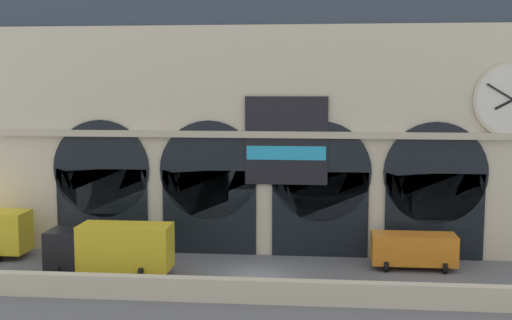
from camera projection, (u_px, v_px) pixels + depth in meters
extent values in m
plane|color=slate|center=(257.00, 276.00, 39.35)|extent=(200.00, 200.00, 0.00)
cube|color=beige|center=(249.00, 291.00, 34.61)|extent=(90.00, 0.70, 1.27)
cube|color=beige|center=(267.00, 139.00, 45.98)|extent=(38.79, 5.23, 15.35)
cube|color=black|center=(102.00, 210.00, 44.99)|extent=(6.38, 0.20, 5.73)
cylinder|color=black|center=(101.00, 169.00, 44.66)|extent=(6.71, 0.20, 6.71)
cube|color=black|center=(209.00, 212.00, 44.27)|extent=(6.38, 0.20, 5.73)
cylinder|color=black|center=(209.00, 170.00, 43.93)|extent=(6.71, 0.20, 6.71)
cube|color=black|center=(320.00, 214.00, 43.55)|extent=(6.38, 0.20, 5.73)
cylinder|color=black|center=(320.00, 172.00, 43.21)|extent=(6.71, 0.20, 6.71)
cube|color=black|center=(434.00, 217.00, 42.82)|extent=(6.38, 0.20, 5.73)
cylinder|color=black|center=(436.00, 173.00, 42.49)|extent=(6.71, 0.20, 6.71)
cylinder|color=beige|center=(512.00, 100.00, 41.38)|extent=(4.87, 0.25, 4.87)
cube|color=black|center=(504.00, 104.00, 41.29)|extent=(1.17, 0.04, 0.72)
cube|color=black|center=(500.00, 92.00, 41.20)|extent=(1.70, 0.04, 1.10)
cube|color=black|center=(286.00, 141.00, 43.07)|extent=(5.46, 0.12, 5.83)
cube|color=#26A5D8|center=(286.00, 153.00, 43.08)|extent=(5.24, 0.04, 0.92)
cube|color=#C0B49A|center=(264.00, 134.00, 43.18)|extent=(38.79, 0.50, 0.44)
cylinder|color=black|center=(13.00, 248.00, 44.49)|extent=(0.28, 0.84, 0.84)
cube|color=black|center=(66.00, 248.00, 39.75)|extent=(2.00, 2.30, 2.30)
cube|color=gold|center=(126.00, 247.00, 39.36)|extent=(5.50, 2.30, 2.70)
cylinder|color=black|center=(58.00, 271.00, 38.87)|extent=(0.28, 0.84, 0.84)
cylinder|color=black|center=(71.00, 262.00, 40.92)|extent=(0.28, 0.84, 0.84)
cylinder|color=black|center=(142.00, 274.00, 38.38)|extent=(0.28, 0.84, 0.84)
cylinder|color=black|center=(151.00, 264.00, 40.42)|extent=(0.28, 0.84, 0.84)
cube|color=orange|center=(414.00, 249.00, 40.83)|extent=(5.20, 2.00, 1.86)
cylinder|color=black|center=(386.00, 266.00, 40.22)|extent=(0.28, 0.68, 0.68)
cylinder|color=black|center=(383.00, 259.00, 42.00)|extent=(0.28, 0.68, 0.68)
cylinder|color=black|center=(445.00, 268.00, 39.88)|extent=(0.28, 0.68, 0.68)
cylinder|color=black|center=(439.00, 260.00, 41.66)|extent=(0.28, 0.68, 0.68)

